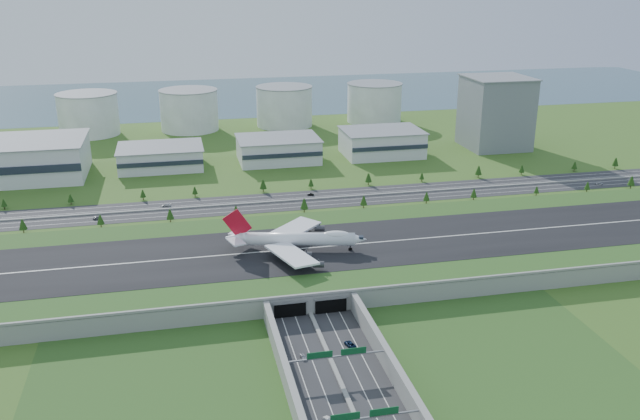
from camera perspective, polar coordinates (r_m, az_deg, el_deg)
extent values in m
plane|color=#385D1D|center=(324.55, -2.59, -4.69)|extent=(1200.00, 1200.00, 0.00)
cube|color=gray|center=(322.94, -2.60, -4.05)|extent=(520.00, 100.00, 8.00)
cube|color=#2E4D1A|center=(321.35, -2.61, -3.38)|extent=(520.00, 100.00, 0.16)
cube|color=black|center=(321.29, -2.61, -3.35)|extent=(520.00, 58.00, 0.12)
cube|color=silver|center=(321.26, -2.62, -3.34)|extent=(520.00, 0.90, 0.02)
cube|color=gray|center=(276.94, -0.84, -7.15)|extent=(520.00, 1.20, 1.20)
cube|color=#28282B|center=(230.47, 2.32, -15.64)|extent=(34.00, 120.00, 0.12)
cube|color=gray|center=(230.25, 2.32, -15.56)|extent=(1.60, 120.00, 0.90)
cube|color=gray|center=(233.19, -2.78, -14.02)|extent=(2.40, 100.00, 8.00)
cube|color=gray|center=(240.75, 6.02, -12.93)|extent=(2.40, 100.00, 8.00)
cube|color=black|center=(277.33, -2.54, -8.38)|extent=(13.00, 1.20, 6.00)
cube|color=black|center=(280.33, 0.92, -8.04)|extent=(13.00, 1.20, 6.00)
cylinder|color=gray|center=(237.49, -3.18, -13.49)|extent=(0.70, 0.70, 7.00)
cylinder|color=gray|center=(245.24, 5.82, -12.40)|extent=(0.70, 0.70, 7.00)
cube|color=gray|center=(238.69, 1.41, -12.22)|extent=(38.00, 0.50, 0.50)
cube|color=#0C4C23|center=(236.71, -0.02, -12.11)|extent=(9.00, 0.30, 2.40)
cube|color=#0C4C23|center=(239.19, 2.85, -11.78)|extent=(9.00, 0.30, 2.40)
cylinder|color=gray|center=(218.08, 8.78, -17.07)|extent=(0.70, 0.70, 7.00)
cube|color=gray|center=(210.69, 3.77, -17.08)|extent=(38.00, 0.50, 0.50)
cube|color=#0C4C23|center=(208.46, 2.13, -17.02)|extent=(9.00, 0.30, 2.40)
cube|color=#0C4C23|center=(211.27, 5.42, -16.54)|extent=(9.00, 0.30, 2.40)
cube|color=#28282B|center=(412.16, -4.87, 0.59)|extent=(560.00, 36.00, 0.12)
cylinder|color=#3D2819|center=(396.77, -23.69, -1.59)|extent=(0.50, 0.50, 2.77)
cone|color=#103A0F|center=(395.61, -23.76, -1.11)|extent=(4.32, 4.32, 5.55)
cylinder|color=#3D2819|center=(390.42, -17.96, -1.21)|extent=(0.50, 0.50, 2.57)
cone|color=#103A0F|center=(389.33, -18.01, -0.76)|extent=(4.00, 4.00, 5.14)
cylinder|color=#3D2819|center=(388.06, -12.48, -0.82)|extent=(0.50, 0.50, 2.72)
cone|color=#103A0F|center=(386.90, -12.52, -0.33)|extent=(4.23, 4.23, 5.43)
cylinder|color=#3D2819|center=(389.31, -7.07, -0.45)|extent=(0.50, 0.50, 2.46)
cone|color=#103A0F|center=(388.26, -7.09, -0.01)|extent=(3.83, 3.83, 4.92)
cylinder|color=#3D2819|center=(394.38, -1.34, 0.01)|extent=(0.50, 0.50, 3.02)
cone|color=#103A0F|center=(393.12, -1.34, 0.54)|extent=(4.70, 4.70, 6.04)
cylinder|color=#3D2819|center=(402.44, 3.69, 0.35)|extent=(0.50, 0.50, 2.70)
cone|color=#103A0F|center=(401.33, 3.70, 0.82)|extent=(4.20, 4.20, 5.40)
cylinder|color=#3D2819|center=(414.68, 8.94, 0.72)|extent=(0.50, 0.50, 2.55)
cone|color=#103A0F|center=(413.66, 8.96, 1.15)|extent=(3.96, 3.96, 5.10)
cylinder|color=#3D2819|center=(426.50, 12.80, 0.99)|extent=(0.50, 0.50, 2.54)
cone|color=#103A0F|center=(425.51, 12.83, 1.41)|extent=(3.95, 3.95, 5.08)
cylinder|color=#3D2819|center=(445.80, 17.74, 1.31)|extent=(0.50, 0.50, 2.11)
cone|color=#103A0F|center=(445.01, 17.78, 1.64)|extent=(3.29, 3.29, 4.23)
cylinder|color=#3D2819|center=(464.25, 21.55, 1.58)|extent=(0.50, 0.50, 2.31)
cone|color=#103A0F|center=(463.42, 21.60, 1.93)|extent=(3.59, 3.59, 4.62)
cylinder|color=#3D2819|center=(482.22, 24.69, 1.83)|extent=(0.50, 0.50, 2.98)
cone|color=#103A0F|center=(481.20, 24.75, 2.26)|extent=(4.63, 4.63, 5.95)
cylinder|color=#3D2819|center=(441.58, -25.04, 0.21)|extent=(0.50, 0.50, 2.19)
cone|color=#103A0F|center=(440.76, -25.09, 0.56)|extent=(3.41, 3.41, 4.38)
cylinder|color=#3D2819|center=(434.49, -20.23, 0.58)|extent=(0.50, 0.50, 2.31)
cone|color=#103A0F|center=(433.61, -20.28, 0.95)|extent=(3.59, 3.59, 4.62)
cylinder|color=#3D2819|center=(430.30, -14.67, 0.98)|extent=(0.50, 0.50, 2.29)
cone|color=#103A0F|center=(429.42, -14.70, 1.35)|extent=(3.56, 3.56, 4.57)
cylinder|color=#3D2819|center=(429.88, -10.48, 1.28)|extent=(0.50, 0.50, 2.23)
cone|color=#103A0F|center=(429.02, -10.50, 1.64)|extent=(3.48, 3.48, 4.47)
cylinder|color=#3D2819|center=(432.91, -4.80, 1.72)|extent=(0.50, 0.50, 2.88)
cone|color=#103A0F|center=(431.81, -4.81, 2.18)|extent=(4.48, 4.48, 5.76)
cylinder|color=#3D2819|center=(437.88, -0.76, 1.95)|extent=(0.50, 0.50, 2.29)
cone|color=#103A0F|center=(437.01, -0.77, 2.31)|extent=(3.56, 3.56, 4.57)
cylinder|color=#3D2819|center=(446.80, 4.09, 2.30)|extent=(0.50, 0.50, 2.85)
cone|color=#103A0F|center=(445.75, 4.10, 2.74)|extent=(4.43, 4.43, 5.70)
cylinder|color=#3D2819|center=(458.50, 8.56, 2.52)|extent=(0.50, 0.50, 2.10)
cone|color=#103A0F|center=(457.74, 8.57, 2.85)|extent=(3.27, 3.27, 4.20)
cylinder|color=#3D2819|center=(474.11, 13.18, 2.84)|extent=(0.50, 0.50, 2.94)
cone|color=#103A0F|center=(473.09, 13.21, 3.28)|extent=(4.57, 4.57, 5.88)
cylinder|color=#3D2819|center=(488.66, 16.60, 3.00)|extent=(0.50, 0.50, 2.46)
cone|color=#103A0F|center=(487.83, 16.63, 3.35)|extent=(3.83, 3.83, 4.93)
cylinder|color=#3D2819|center=(509.23, 20.62, 3.20)|extent=(0.50, 0.50, 2.42)
cone|color=#103A0F|center=(508.45, 20.66, 3.53)|extent=(3.77, 3.77, 4.84)
cylinder|color=#3D2819|center=(527.19, 23.58, 3.36)|extent=(0.50, 0.50, 2.83)
cone|color=#103A0F|center=(526.30, 23.63, 3.74)|extent=(4.39, 4.39, 5.65)
cube|color=silver|center=(498.26, -13.27, 4.35)|extent=(58.00, 42.00, 15.00)
cube|color=silver|center=(503.40, -3.54, 5.10)|extent=(58.00, 42.00, 17.00)
cube|color=silver|center=(521.00, 5.22, 5.66)|extent=(58.00, 42.00, 19.00)
cube|color=slate|center=(557.25, 14.57, 7.92)|extent=(46.00, 46.00, 55.00)
cylinder|color=silver|center=(617.18, -18.92, 7.62)|extent=(50.00, 50.00, 35.00)
cylinder|color=silver|center=(613.28, -10.95, 8.24)|extent=(50.00, 50.00, 35.00)
cylinder|color=silver|center=(621.09, -3.02, 8.70)|extent=(50.00, 50.00, 35.00)
cylinder|color=silver|center=(640.19, 4.60, 8.98)|extent=(50.00, 50.00, 35.00)
cube|color=#365867|center=(785.06, -8.74, 9.45)|extent=(1200.00, 260.00, 0.06)
cylinder|color=white|center=(318.46, -1.92, -2.46)|extent=(54.11, 18.24, 6.18)
cone|color=white|center=(318.50, 3.30, -2.48)|extent=(8.93, 7.77, 6.18)
cone|color=white|center=(320.91, -7.11, -2.35)|extent=(10.81, 8.21, 6.18)
ellipsoid|color=white|center=(317.36, 1.39, -2.10)|extent=(13.93, 7.67, 3.80)
cube|color=white|center=(303.77, -2.42, -3.78)|extent=(21.32, 31.50, 1.53)
cube|color=white|center=(334.18, -2.13, -1.56)|extent=(29.41, 29.39, 1.53)
cylinder|color=#38383D|center=(308.77, -1.15, -3.79)|extent=(5.55, 3.96, 2.90)
cylinder|color=#38383D|center=(298.91, -0.13, -4.60)|extent=(5.55, 3.96, 2.90)
cylinder|color=#38383D|center=(330.20, -1.03, -2.21)|extent=(5.55, 3.96, 2.90)
cylinder|color=#38383D|center=(339.99, -0.03, -1.56)|extent=(5.55, 3.96, 2.90)
cube|color=white|center=(314.72, -7.08, -2.65)|extent=(8.64, 11.86, 0.58)
cube|color=white|center=(326.30, -6.80, -1.82)|extent=(11.49, 11.72, 0.58)
cube|color=red|center=(318.16, -6.99, -1.13)|extent=(13.61, 3.96, 14.49)
cylinder|color=black|center=(320.26, 2.56, -3.32)|extent=(1.84, 0.68, 1.84)
cylinder|color=black|center=(317.73, -2.63, -3.51)|extent=(1.84, 0.68, 1.84)
cylinder|color=black|center=(323.43, -2.57, -3.08)|extent=(1.84, 0.68, 1.84)
cylinder|color=black|center=(318.11, -3.68, -3.50)|extent=(1.84, 0.68, 1.84)
cylinder|color=black|center=(323.80, -3.60, -3.08)|extent=(1.84, 0.68, 1.84)
imported|color=silver|center=(250.77, -1.43, -12.24)|extent=(2.12, 4.23, 1.38)
imported|color=#0B1B37|center=(258.32, 2.53, -11.21)|extent=(4.11, 6.13, 1.56)
imported|color=#5C5C62|center=(403.46, -18.25, -0.63)|extent=(5.19, 2.55, 1.70)
imported|color=black|center=(424.29, -0.80, 1.32)|extent=(4.31, 2.38, 1.35)
imported|color=silver|center=(482.50, 22.47, 2.06)|extent=(5.39, 3.27, 1.40)
imported|color=silver|center=(414.51, -12.83, 0.41)|extent=(6.16, 3.25, 1.70)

